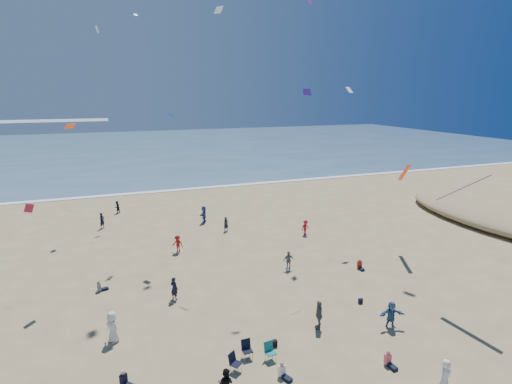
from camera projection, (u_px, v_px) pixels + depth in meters
name	position (u px, v px, depth m)	size (l,w,h in m)	color
ocean	(132.00, 149.00, 103.28)	(220.00, 100.00, 0.06)	#476B84
surf_line	(155.00, 192.00, 57.76)	(220.00, 1.20, 0.08)	white
standing_flyers	(236.00, 265.00, 31.17)	(20.15, 39.03, 1.88)	red
seated_group	(252.00, 321.00, 24.29)	(20.68, 14.64, 0.84)	white
chair_cluster	(251.00, 355.00, 20.98)	(2.76, 1.53, 1.00)	black
black_backpack	(274.00, 343.00, 22.46)	(0.30, 0.22, 0.38)	black
navy_bag	(360.00, 301.00, 27.09)	(0.28, 0.18, 0.34)	black
kites_aloft	(312.00, 89.00, 27.88)	(39.23, 43.95, 29.56)	silver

